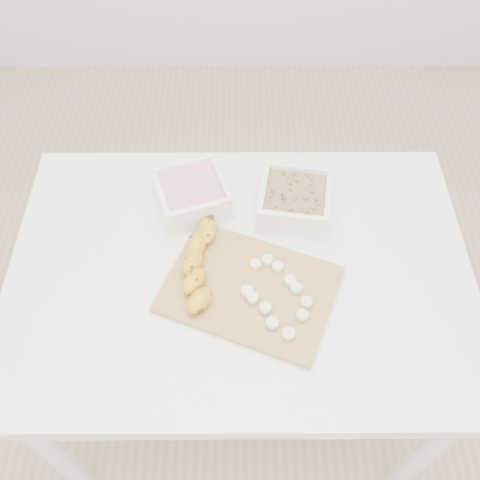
{
  "coord_description": "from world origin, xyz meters",
  "views": [
    {
      "loc": [
        -0.0,
        -0.63,
        1.71
      ],
      "look_at": [
        0.0,
        0.03,
        0.81
      ],
      "focal_mm": 40.0,
      "sensor_mm": 36.0,
      "label": 1
    }
  ],
  "objects_px": {
    "bowl_yogurt": "(192,194)",
    "banana": "(199,266)",
    "cutting_board": "(250,289)",
    "bowl_granola": "(295,200)",
    "table": "(240,290)"
  },
  "relations": [
    {
      "from": "table",
      "to": "bowl_yogurt",
      "type": "height_order",
      "value": "bowl_yogurt"
    },
    {
      "from": "bowl_yogurt",
      "to": "bowl_granola",
      "type": "height_order",
      "value": "bowl_granola"
    },
    {
      "from": "bowl_yogurt",
      "to": "banana",
      "type": "xyz_separation_m",
      "value": [
        0.03,
        -0.2,
        -0.0
      ]
    },
    {
      "from": "table",
      "to": "banana",
      "type": "relative_size",
      "value": 4.39
    },
    {
      "from": "bowl_granola",
      "to": "banana",
      "type": "height_order",
      "value": "bowl_granola"
    },
    {
      "from": "banana",
      "to": "bowl_granola",
      "type": "bearing_deg",
      "value": 54.97
    },
    {
      "from": "table",
      "to": "bowl_yogurt",
      "type": "bearing_deg",
      "value": 121.55
    },
    {
      "from": "bowl_yogurt",
      "to": "bowl_granola",
      "type": "bearing_deg",
      "value": -5.12
    },
    {
      "from": "cutting_board",
      "to": "banana",
      "type": "bearing_deg",
      "value": 159.09
    },
    {
      "from": "table",
      "to": "banana",
      "type": "height_order",
      "value": "banana"
    },
    {
      "from": "bowl_granola",
      "to": "bowl_yogurt",
      "type": "bearing_deg",
      "value": 174.88
    },
    {
      "from": "table",
      "to": "cutting_board",
      "type": "bearing_deg",
      "value": -71.16
    },
    {
      "from": "table",
      "to": "cutting_board",
      "type": "height_order",
      "value": "cutting_board"
    },
    {
      "from": "table",
      "to": "bowl_granola",
      "type": "bearing_deg",
      "value": 51.7
    },
    {
      "from": "cutting_board",
      "to": "bowl_yogurt",
      "type": "bearing_deg",
      "value": 118.67
    }
  ]
}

